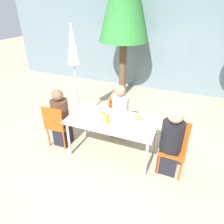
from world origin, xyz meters
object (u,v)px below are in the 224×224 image
at_px(drinking_cup, 116,111).
at_px(chair_left, 57,123).
at_px(person_left, 61,119).
at_px(salad_bowl, 90,113).
at_px(person_right, 171,143).
at_px(closed_umbrella, 74,55).
at_px(bottle, 108,119).
at_px(person_far, 120,113).
at_px(chair_right, 174,143).
at_px(chair_far, 117,112).

bearing_deg(drinking_cup, chair_left, -159.63).
height_order(person_left, salad_bowl, person_left).
height_order(chair_left, person_right, person_right).
relative_size(person_right, closed_umbrella, 0.54).
xyz_separation_m(closed_umbrella, bottle, (1.14, -0.96, -0.71)).
bearing_deg(person_far, drinking_cup, 1.79).
height_order(chair_right, chair_far, same).
relative_size(person_left, bottle, 5.67).
bearing_deg(person_right, salad_bowl, -0.72).
relative_size(chair_far, salad_bowl, 5.03).
relative_size(chair_far, person_far, 0.78).
bearing_deg(bottle, chair_right, 10.46).
xyz_separation_m(person_left, bottle, (1.00, -0.09, 0.28)).
distance_m(chair_left, person_right, 2.07).
relative_size(person_right, person_far, 1.04).
distance_m(person_left, person_right, 2.02).
bearing_deg(salad_bowl, bottle, -24.36).
bearing_deg(drinking_cup, bottle, -89.52).
bearing_deg(salad_bowl, chair_left, -163.71).
height_order(chair_far, salad_bowl, chair_far).
distance_m(person_left, drinking_cup, 1.06).
distance_m(bottle, salad_bowl, 0.46).
height_order(person_left, chair_far, person_left).
height_order(chair_left, person_left, person_left).
bearing_deg(person_far, person_left, -60.54).
xyz_separation_m(chair_far, person_far, (0.09, -0.04, 0.02)).
bearing_deg(chair_far, drinking_cup, 11.61).
xyz_separation_m(chair_right, salad_bowl, (-1.50, -0.01, 0.26)).
bearing_deg(drinking_cup, chair_far, 109.11).
distance_m(chair_right, salad_bowl, 1.52).
bearing_deg(bottle, person_left, 174.86).
distance_m(chair_right, person_right, 0.10).
bearing_deg(chair_left, bottle, -4.08).
xyz_separation_m(chair_far, bottle, (0.15, -0.83, 0.32)).
relative_size(closed_umbrella, bottle, 10.60).
bearing_deg(chair_left, person_left, 58.07).
bearing_deg(salad_bowl, chair_far, 67.64).
bearing_deg(closed_umbrella, drinking_cup, -26.28).
relative_size(person_left, person_right, 0.99).
height_order(person_far, salad_bowl, person_far).
distance_m(chair_right, drinking_cup, 1.13).
distance_m(chair_far, drinking_cup, 0.54).
bearing_deg(person_far, chair_far, -121.93).
bearing_deg(chair_far, person_far, 58.07).
distance_m(chair_right, chair_far, 1.38).
relative_size(person_left, chair_right, 1.33).
height_order(bottle, salad_bowl, bottle).
xyz_separation_m(chair_right, person_far, (-1.15, 0.59, 0.02)).
height_order(person_left, chair_right, person_left).
bearing_deg(bottle, person_right, 6.71).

